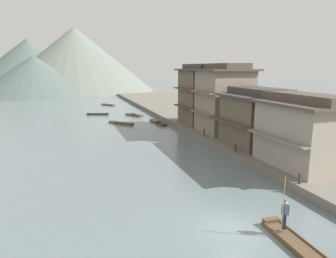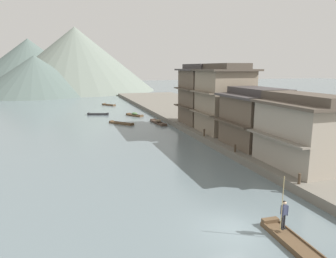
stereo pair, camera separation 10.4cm
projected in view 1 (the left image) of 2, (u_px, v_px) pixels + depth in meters
The scene contains 19 objects.
ground_plane at pixel (235, 229), 17.10m from camera, with size 400.00×400.00×0.00m, color slate.
riverbank_right at pixel (225, 121), 49.73m from camera, with size 18.00×110.00×0.73m, color #6B665B.
boat_foreground_poled at pixel (301, 248), 15.08m from camera, with size 1.36×5.48×0.43m.
boatman_person at pixel (285, 211), 16.13m from camera, with size 0.56×0.30×3.04m.
boat_moored_nearest at pixel (121, 123), 48.82m from camera, with size 3.62×4.09×0.38m.
boat_moored_second at pixel (98, 114), 58.28m from camera, with size 4.09×2.15×0.41m.
boat_moored_third at pixel (158, 122), 49.36m from camera, with size 1.50×5.35×0.69m.
boat_moored_far at pixel (134, 115), 56.97m from camera, with size 2.84×3.77×0.72m.
boat_midriver_drifting at pixel (108, 105), 72.93m from camera, with size 3.03×3.68×0.38m.
house_waterfront_nearest at pixel (302, 131), 25.44m from camera, with size 5.88×8.01×6.14m.
house_waterfront_second at pixel (257, 117), 32.34m from camera, with size 6.93×7.25×6.14m.
house_waterfront_tall at pixel (224, 99), 38.94m from camera, with size 6.84×7.00×8.74m.
house_waterfront_narrow at pixel (198, 95), 44.82m from camera, with size 5.37×6.95×8.74m.
mooring_post_dock_near at pixel (300, 179), 21.76m from camera, with size 0.20×0.20×0.80m, color #473828.
mooring_post_dock_mid at pixel (235, 148), 30.10m from camera, with size 0.20×0.20×0.71m, color #473828.
mooring_post_dock_far at pixel (204, 133), 36.91m from camera, with size 0.20×0.20×0.89m, color #473828.
hill_far_west at pixel (75, 59), 118.34m from camera, with size 60.73×60.73×24.39m, color slate.
hill_far_centre at pixel (35, 75), 99.73m from camera, with size 38.42×38.42×12.92m, color #4C5B56.
hill_far_east at pixel (29, 64), 132.13m from camera, with size 54.77×54.77×21.29m, color #4C5B56.
Camera 1 is at (-8.46, -13.69, 8.94)m, focal length 32.42 mm.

